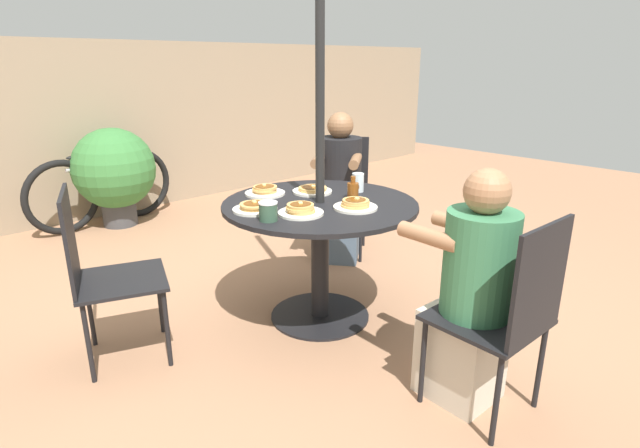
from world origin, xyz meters
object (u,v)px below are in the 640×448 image
Objects in this scene: coffee_cup at (268,211)px; syrup_bottle at (353,190)px; pancake_plate_e at (255,208)px; pancake_plate_c at (265,191)px; drinking_glass_a at (358,182)px; pancake_plate_a at (355,205)px; bicycle at (103,189)px; patio_chair_south at (100,268)px; diner_north at (470,298)px; patio_table at (320,229)px; pancake_plate_d at (301,210)px; patio_chair_north at (508,310)px; patio_chair_east at (342,188)px; diner_east at (339,193)px; pancake_plate_b at (312,190)px; potted_shrub at (114,171)px.

syrup_bottle is at bearing -0.50° from coffee_cup.
pancake_plate_c is at bearing 43.99° from pancake_plate_e.
syrup_bottle is 0.17m from drinking_glass_a.
pancake_plate_a is 0.17× the size of bicycle.
diner_north is at bearing 57.56° from patio_chair_south.
patio_chair_south reaches higher than pancake_plate_e.
pancake_plate_d reaches higher than patio_table.
patio_chair_north and patio_chair_south have the same top height.
bicycle is (-1.17, 1.98, -0.17)m from patio_chair_east.
syrup_bottle reaches higher than drinking_glass_a.
bicycle is at bearing 95.17° from patio_table.
patio_chair_south reaches higher than bicycle.
syrup_bottle reaches higher than patio_table.
coffee_cup is at bearing 75.02° from patio_chair_south.
bicycle is (-1.03, 2.09, -0.17)m from diner_east.
coffee_cup is 0.76m from drinking_glass_a.
pancake_plate_c is (-0.91, -0.27, 0.23)m from diner_east.
syrup_bottle is 1.18× the size of drinking_glass_a.
patio_table is at bearing -70.89° from pancake_plate_c.
pancake_plate_b is at bearing -34.47° from pancake_plate_c.
patio_chair_north is 9.42× the size of coffee_cup.
pancake_plate_c is at bearing 95.71° from diner_north.
pancake_plate_d is at bearing 79.86° from patio_chair_south.
pancake_plate_a and pancake_plate_c have the same top height.
diner_east is 9.92× the size of drinking_glass_a.
syrup_bottle is 2.86m from bicycle.
pancake_plate_e is at bearing -94.87° from potted_shrub.
patio_chair_east reaches higher than pancake_plate_e.
patio_chair_south is (-1.07, 1.41, 0.01)m from diner_north.
pancake_plate_a is 0.42m from pancake_plate_b.
patio_chair_south reaches higher than pancake_plate_a.
patio_chair_south is at bearing 164.61° from drinking_glass_a.
pancake_plate_a is (-0.87, -0.95, 0.23)m from patio_chair_east.
syrup_bottle is (0.14, 0.15, 0.03)m from pancake_plate_a.
pancake_plate_d is at bearing 104.49° from diner_north.
pancake_plate_e is at bearing 77.16° from patio_chair_east.
pancake_plate_e is (-0.42, 0.34, -0.00)m from pancake_plate_a.
patio_chair_south is at bearing 157.75° from pancake_plate_e.
syrup_bottle is 0.10× the size of bicycle.
drinking_glass_a is at bearing 104.88° from diner_east.
patio_chair_north is at bearing -87.02° from pancake_plate_c.
pancake_plate_b is (1.22, -0.22, 0.23)m from patio_chair_south.
pancake_plate_d is at bearing 87.38° from patio_chair_east.
bicycle is (0.18, 2.78, -0.43)m from coffee_cup.
patio_table is 11.47× the size of coffee_cup.
coffee_cup is at bearing 114.66° from diner_north.
drinking_glass_a is at bearing 6.78° from coffee_cup.
diner_east reaches higher than pancake_plate_e.
patio_chair_south is (-1.10, 0.41, -0.05)m from patio_table.
patio_chair_east is (0.96, 1.90, 0.00)m from patio_chair_north.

